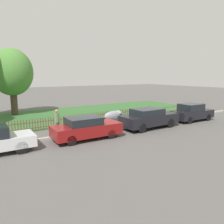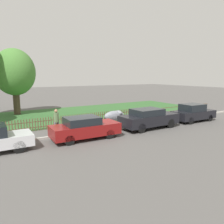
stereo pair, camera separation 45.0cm
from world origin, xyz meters
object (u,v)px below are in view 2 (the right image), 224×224
Objects in this scene: parked_car_black_saloon at (85,128)px; parked_car_red_compact at (193,113)px; covered_motorcycle at (115,116)px; pedestrian_near_fence at (56,120)px; parked_car_navy_estate at (149,118)px; tree_mid_park at (14,73)px.

parked_car_black_saloon is 1.09× the size of parked_car_red_compact.
parked_car_black_saloon is at bearing -143.37° from covered_motorcycle.
pedestrian_near_fence is (-11.11, 2.11, 0.20)m from parked_car_red_compact.
parked_car_red_compact is (4.85, -0.07, -0.03)m from parked_car_navy_estate.
parked_car_black_saloon is at bearing -178.49° from parked_car_red_compact.
pedestrian_near_fence is at bearing 161.07° from parked_car_navy_estate.
covered_motorcycle is at bearing -54.11° from tree_mid_park.
tree_mid_park is at bearing 138.68° from parked_car_red_compact.
parked_car_red_compact is 11.31m from pedestrian_near_fence.
pedestrian_near_fence is at bearing 170.89° from parked_car_red_compact.
covered_motorcycle is (-1.20, 2.79, -0.13)m from parked_car_navy_estate.
parked_car_red_compact is (10.01, -0.02, 0.03)m from parked_car_black_saloon.
parked_car_red_compact is at bearing -24.26° from covered_motorcycle.
covered_motorcycle is (-6.05, 2.86, -0.11)m from parked_car_red_compact.
tree_mid_park is (-7.36, 11.30, 3.36)m from parked_car_navy_estate.
covered_motorcycle is at bearing 167.87° from pedestrian_near_fence.
parked_car_red_compact is 6.69m from covered_motorcycle.
tree_mid_park reaches higher than covered_motorcycle.
parked_car_navy_estate is 13.90m from tree_mid_park.
parked_car_navy_estate is 6.59m from pedestrian_near_fence.
parked_car_red_compact is 2.34× the size of pedestrian_near_fence.
parked_car_red_compact is at bearing 148.73° from pedestrian_near_fence.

